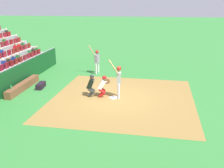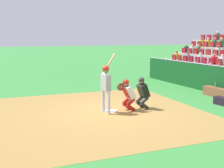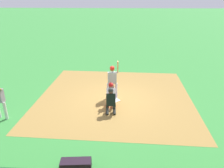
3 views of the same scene
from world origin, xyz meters
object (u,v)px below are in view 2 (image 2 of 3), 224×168
at_px(home_plate_marker, 111,111).
at_px(catcher_crouching, 128,93).
at_px(batter_at_plate, 106,83).
at_px(water_bottle_on_bench, 216,85).
at_px(home_plate_umpire, 142,91).

bearing_deg(home_plate_marker, catcher_crouching, -103.04).
height_order(batter_at_plate, water_bottle_on_bench, batter_at_plate).
xyz_separation_m(batter_at_plate, home_plate_umpire, (0.01, -1.57, -0.43)).
bearing_deg(water_bottle_on_bench, home_plate_umpire, 99.75).
xyz_separation_m(home_plate_marker, home_plate_umpire, (-0.12, -1.32, 0.69)).
distance_m(batter_at_plate, home_plate_umpire, 1.63).
relative_size(home_plate_marker, home_plate_umpire, 0.34).
bearing_deg(water_bottle_on_bench, catcher_crouching, 98.76).
bearing_deg(catcher_crouching, water_bottle_on_bench, -81.24).
bearing_deg(catcher_crouching, batter_at_plate, 88.85).
bearing_deg(water_bottle_on_bench, home_plate_marker, 96.34).
xyz_separation_m(home_plate_marker, batter_at_plate, (-0.13, 0.25, 1.11)).
bearing_deg(home_plate_umpire, catcher_crouching, 92.13).
distance_m(catcher_crouching, home_plate_umpire, 0.67).
height_order(catcher_crouching, water_bottle_on_bench, catcher_crouching).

